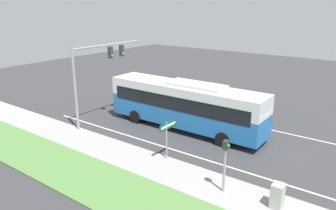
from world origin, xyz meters
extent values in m
plane|color=#38383A|center=(0.00, 0.00, 0.00)|extent=(80.00, 80.00, 0.00)
cube|color=#9E9E99|center=(-6.20, 0.00, 0.06)|extent=(2.80, 80.00, 0.12)
cube|color=silver|center=(-3.60, 0.00, 0.00)|extent=(0.14, 30.00, 0.01)
cube|color=silver|center=(3.60, 0.00, 0.00)|extent=(0.14, 30.00, 0.01)
cube|color=#236BB7|center=(-0.05, 5.06, 1.27)|extent=(2.55, 12.43, 1.64)
cube|color=silver|center=(-0.05, 5.06, 2.76)|extent=(2.55, 12.43, 1.35)
cube|color=black|center=(-0.05, 5.06, 2.30)|extent=(2.59, 11.43, 1.02)
cube|color=silver|center=(-0.05, 4.13, 3.55)|extent=(1.78, 4.35, 0.24)
cylinder|color=black|center=(-1.28, 8.92, 0.51)|extent=(0.28, 1.03, 1.03)
cylinder|color=black|center=(1.17, 8.92, 0.51)|extent=(0.28, 1.03, 1.03)
cylinder|color=black|center=(-1.28, 1.21, 0.51)|extent=(0.28, 1.03, 1.03)
cylinder|color=black|center=(1.17, 1.21, 0.51)|extent=(0.28, 1.03, 1.03)
cylinder|color=#939399|center=(-5.05, 11.27, 3.15)|extent=(0.20, 0.20, 6.30)
cylinder|color=#939399|center=(-1.61, 11.27, 6.05)|extent=(6.88, 0.14, 0.14)
cube|color=#2D2D2D|center=(-1.38, 11.27, 5.43)|extent=(0.32, 0.28, 0.90)
sphere|color=#1ED838|center=(-1.38, 11.09, 5.18)|extent=(0.18, 0.18, 0.18)
cube|color=#2D2D2D|center=(-0.12, 11.27, 5.43)|extent=(0.32, 0.28, 0.90)
sphere|color=#1ED838|center=(-0.12, 11.09, 5.18)|extent=(0.18, 0.18, 0.18)
cylinder|color=#939399|center=(-6.29, -1.41, 1.44)|extent=(0.12, 0.12, 2.88)
cube|color=#2D2D2D|center=(-6.29, -1.41, 2.66)|extent=(0.28, 0.24, 0.44)
sphere|color=#1ED838|center=(-6.29, -1.56, 2.66)|extent=(0.14, 0.14, 0.14)
cylinder|color=#939399|center=(-5.07, 3.04, 1.24)|extent=(0.08, 0.08, 2.48)
cube|color=#145B2D|center=(-4.90, 3.04, 2.22)|extent=(1.66, 0.03, 0.43)
cube|color=white|center=(-4.90, 3.02, 2.22)|extent=(1.41, 0.01, 0.15)
cube|color=#A8A8A3|center=(-6.02, -4.01, 0.71)|extent=(0.63, 0.53, 1.18)
camera|label=1|loc=(-19.57, -7.69, 9.20)|focal=35.00mm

